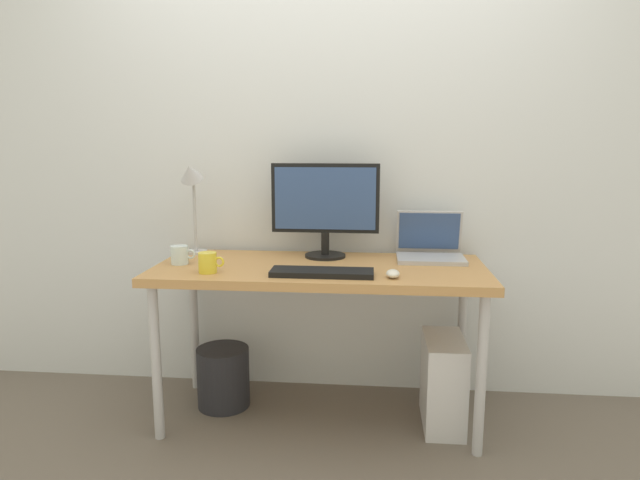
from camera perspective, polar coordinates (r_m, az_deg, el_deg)
The scene contains 12 objects.
ground_plane at distance 2.82m, azimuth -0.00°, elevation -17.68°, with size 6.00×6.00×0.00m, color #665B51.
back_wall at distance 2.87m, azimuth 0.75°, elevation 9.85°, with size 4.40×0.04×2.60m, color silver.
desk at distance 2.57m, azimuth -0.00°, elevation -4.09°, with size 1.52×0.65×0.75m.
monitor at distance 2.70m, azimuth 0.54°, elevation 3.67°, with size 0.52×0.20×0.46m.
laptop at distance 2.75m, azimuth 11.24°, elevation -0.70°, with size 0.32×0.27×0.23m.
desk_lamp at distance 2.83m, azimuth -13.07°, elevation 5.34°, with size 0.11×0.16×0.48m.
keyboard at distance 2.37m, azimuth 0.22°, elevation -3.36°, with size 0.44×0.14×0.02m, color black.
mouse at distance 2.35m, azimuth 7.50°, elevation -3.45°, with size 0.06×0.09×0.03m, color silver.
coffee_mug at distance 2.46m, azimuth -11.45°, elevation -2.29°, with size 0.11×0.08×0.09m.
glass_cup at distance 2.66m, azimuth -14.20°, elevation -1.49°, with size 0.12×0.08×0.09m.
computer_tower at distance 2.72m, azimuth 12.54°, elevation -14.05°, with size 0.18×0.36×0.42m, color silver.
wastebasket at distance 2.90m, azimuth -9.91°, elevation -13.71°, with size 0.26×0.26×0.30m, color #232328.
Camera 1 is at (0.24, -2.48, 1.32)m, focal length 31.11 mm.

